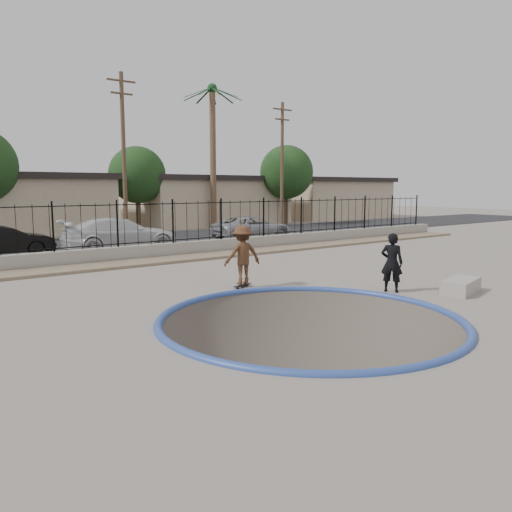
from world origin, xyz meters
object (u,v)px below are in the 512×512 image
Objects in this scene: car_c at (120,234)px; car_d at (252,228)px; skater at (242,258)px; skateboard at (243,285)px; concrete_ledge at (461,286)px; videographer at (392,263)px; car_b at (5,241)px.

car_c is 1.13× the size of car_d.
skater reaches higher than skateboard.
car_c is (0.38, 10.40, -0.08)m from skater.
skater is at bearing 135.15° from concrete_ledge.
videographer is 15.01m from car_d.
concrete_ledge is 15.82m from car_d.
car_d is (8.09, 0.43, -0.12)m from car_c.
car_c is (-2.64, 13.56, -0.04)m from videographer.
skater is at bearing 145.38° from car_d.
car_d is at bearing 75.41° from concrete_ledge.
car_b reaches higher than skateboard.
car_d is (12.82, -0.84, 0.00)m from car_b.
videographer is 16.56m from car_b.
concrete_ledge is 0.34× the size of car_d.
concrete_ledge is at bearing -159.26° from car_c.
car_b reaches higher than concrete_ledge.
car_c is at bearing 105.45° from concrete_ledge.
videographer is 0.43× the size of car_b.
skater is 1.11× the size of concrete_ledge.
car_d is (5.45, 13.99, -0.16)m from videographer.
videographer is 1.07× the size of concrete_ledge.
car_b is (-4.34, 11.68, -0.20)m from skater.
concrete_ledge is at bearing 146.94° from skater.
skateboard is 0.45× the size of videographer.
car_b is 12.85m from car_d.
car_c is at bearing 96.48° from car_d.
skater is 1.04× the size of videographer.
car_c is (4.73, -1.28, 0.12)m from car_b.
videographer reaches higher than car_d.
concrete_ledge is 0.40× the size of car_b.
car_b is at bearing 118.69° from concrete_ledge.
concrete_ledge is (4.49, -4.47, -0.69)m from skater.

